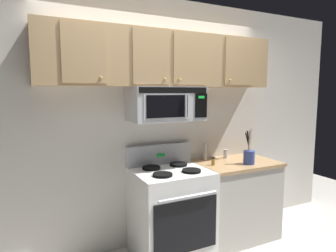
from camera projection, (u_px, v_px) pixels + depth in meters
The scene contains 9 objects.
back_wall at pixel (156, 123), 3.23m from camera, with size 5.20×0.10×2.70m, color silver.
stove_range at pixel (171, 211), 3.01m from camera, with size 0.76×0.69×1.12m.
over_range_microwave at pixel (166, 104), 2.98m from camera, with size 0.76×0.43×0.35m.
upper_cabinets at pixel (165, 60), 2.95m from camera, with size 2.50×0.36×0.55m.
counter_segment at pixel (235, 199), 3.38m from camera, with size 0.93×0.65×0.90m.
utensil_crock_blue at pixel (249, 155), 3.20m from camera, with size 0.12×0.12×0.40m.
salt_shaker at pixel (226, 154), 3.50m from camera, with size 0.05×0.05×0.10m.
pepper_mill at pixel (205, 151), 3.38m from camera, with size 0.05×0.05×0.21m, color #B7B2A8.
spice_jar at pixel (213, 161), 3.16m from camera, with size 0.04×0.04×0.09m.
Camera 1 is at (-1.29, -2.15, 1.70)m, focal length 30.88 mm.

